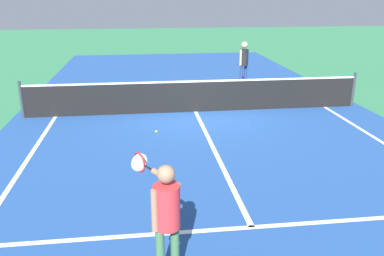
{
  "coord_description": "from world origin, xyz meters",
  "views": [
    {
      "loc": [
        -1.6,
        -11.65,
        3.44
      ],
      "look_at": [
        -0.68,
        -4.47,
        1.0
      ],
      "focal_mm": 37.84,
      "sensor_mm": 36.0,
      "label": 1
    }
  ],
  "objects_px": {
    "net": "(196,96)",
    "player_far": "(244,60)",
    "tennis_ball_near_net": "(156,132)",
    "player_near": "(166,211)"
  },
  "relations": [
    {
      "from": "player_near",
      "to": "player_far",
      "type": "bearing_deg",
      "value": 70.94
    },
    {
      "from": "player_far",
      "to": "tennis_ball_near_net",
      "type": "bearing_deg",
      "value": -126.13
    },
    {
      "from": "player_near",
      "to": "player_far",
      "type": "height_order",
      "value": "player_far"
    },
    {
      "from": "net",
      "to": "player_near",
      "type": "height_order",
      "value": "player_near"
    },
    {
      "from": "net",
      "to": "player_near",
      "type": "xyz_separation_m",
      "value": [
        -1.38,
        -7.42,
        0.48
      ]
    },
    {
      "from": "tennis_ball_near_net",
      "to": "player_far",
      "type": "bearing_deg",
      "value": 53.87
    },
    {
      "from": "tennis_ball_near_net",
      "to": "net",
      "type": "bearing_deg",
      "value": 54.79
    },
    {
      "from": "net",
      "to": "player_far",
      "type": "height_order",
      "value": "player_far"
    },
    {
      "from": "player_far",
      "to": "player_near",
      "type": "bearing_deg",
      "value": -109.06
    },
    {
      "from": "net",
      "to": "player_far",
      "type": "xyz_separation_m",
      "value": [
        2.21,
        2.97,
        0.57
      ]
    }
  ]
}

